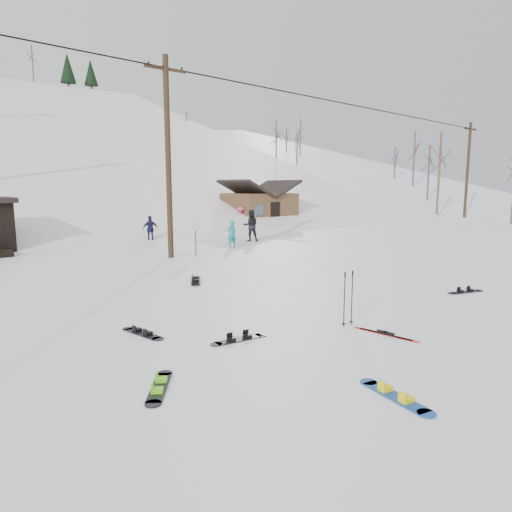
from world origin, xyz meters
TOP-DOWN VIEW (x-y plane):
  - ground at (0.00, 0.00)m, footprint 200.00×200.00m
  - ridge_right at (38.00, 50.00)m, footprint 45.66×93.98m
  - treeline_right at (36.00, 42.00)m, footprint 20.00×60.00m
  - utility_pole at (2.00, 14.00)m, footprint 2.00×0.26m
  - utility_pole_right at (34.00, 17.00)m, footprint 2.00×0.26m
  - trail_sign at (3.10, 13.58)m, footprint 0.50×0.09m
  - cabin at (15.00, 24.00)m, footprint 5.39×4.40m
  - hero_snowboard at (-1.74, -1.07)m, footprint 0.47×1.50m
  - hero_skis at (0.69, 0.94)m, footprint 0.36×1.56m
  - ski_poles at (0.55, 1.94)m, footprint 0.36×0.10m
  - board_scatter_a at (-2.13, 2.66)m, footprint 1.38×0.36m
  - board_scatter_b at (-3.65, 4.32)m, footprint 0.50×1.34m
  - board_scatter_c at (-4.57, 1.53)m, footprint 0.93×1.21m
  - board_scatter_d at (6.12, 1.98)m, footprint 1.31×0.56m
  - board_scatter_f at (0.21, 8.61)m, footprint 1.00×1.51m
  - skier_teal at (6.20, 15.11)m, footprint 0.56×0.40m
  - skier_dark at (8.73, 16.75)m, footprint 1.15×1.07m
  - skier_pink at (12.35, 22.89)m, footprint 1.15×0.70m
  - skier_navy at (3.60, 19.70)m, footprint 1.00×0.63m

SIDE VIEW (x-z plane):
  - ridge_right at x=38.00m, z-range -38.30..16.30m
  - ground at x=0.00m, z-range 0.00..0.00m
  - treeline_right at x=36.00m, z-range -5.00..5.00m
  - hero_skis at x=0.69m, z-range -0.02..0.06m
  - board_scatter_d at x=6.12m, z-range -0.02..0.07m
  - board_scatter_b at x=-3.65m, z-range -0.02..0.07m
  - board_scatter_a at x=-2.13m, z-range -0.02..0.07m
  - board_scatter_c at x=-4.57m, z-range -0.02..0.08m
  - hero_snowboard at x=-1.74m, z-range -0.03..0.08m
  - board_scatter_f at x=0.21m, z-range -0.03..0.09m
  - ski_poles at x=0.55m, z-range 0.02..1.34m
  - skier_teal at x=6.20m, z-range 0.00..1.46m
  - skier_navy at x=3.60m, z-range 0.00..1.59m
  - skier_pink at x=12.35m, z-range 0.00..1.73m
  - skier_dark at x=8.73m, z-range 0.00..1.88m
  - trail_sign at x=3.10m, z-range 0.35..2.20m
  - cabin at x=15.00m, z-range -0.40..3.37m
  - utility_pole at x=2.00m, z-range 0.18..9.18m
  - utility_pole_right at x=34.00m, z-range 0.18..9.18m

